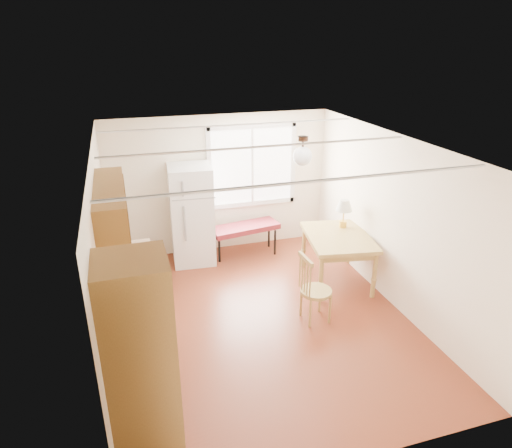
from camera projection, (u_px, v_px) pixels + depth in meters
name	position (u px, v px, depth m)	size (l,w,h in m)	color
room_shell	(262.00, 239.00, 6.02)	(4.60, 5.60, 2.62)	#541E11
kitchen_run	(134.00, 312.00, 5.16)	(0.65, 3.40, 2.20)	brown
window_unit	(252.00, 166.00, 8.25)	(1.64, 0.05, 1.51)	white
pendant_light	(302.00, 155.00, 6.19)	(0.26, 0.26, 0.40)	#301F15
refrigerator	(192.00, 215.00, 7.88)	(0.76, 0.77, 1.74)	white
bench	(245.00, 229.00, 8.24)	(1.30, 0.65, 0.57)	maroon
dining_table	(338.00, 241.00, 7.25)	(1.17, 1.44, 0.81)	olive
chair	(310.00, 285.00, 6.24)	(0.44, 0.44, 1.01)	olive
table_lamp	(344.00, 208.00, 7.41)	(0.27, 0.27, 0.47)	gold
coffee_maker	(134.00, 311.00, 4.83)	(0.19, 0.24, 0.36)	black
kettle	(130.00, 289.00, 5.29)	(0.14, 0.14, 0.26)	red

